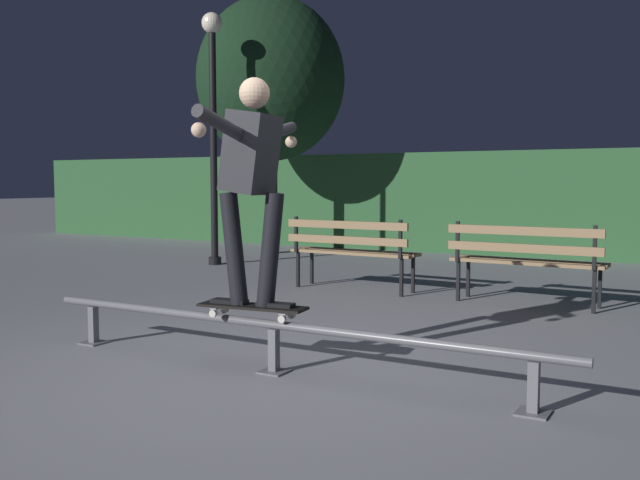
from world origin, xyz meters
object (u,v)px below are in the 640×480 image
object	(u,v)px
skateboarder	(252,172)
park_bench_left_center	(525,255)
skateboard	(252,307)
tree_far_left	(271,80)
park_bench_leftmost	(351,246)
grind_rail	(274,332)
lamp_post_left	(213,106)

from	to	relation	value
skateboarder	park_bench_left_center	bearing A→B (deg)	72.72
skateboard	tree_far_left	world-z (taller)	tree_far_left
park_bench_leftmost	grind_rail	bearing A→B (deg)	-71.42
lamp_post_left	park_bench_left_center	bearing A→B (deg)	-14.32
park_bench_left_center	skateboard	bearing A→B (deg)	-107.33
park_bench_leftmost	lamp_post_left	size ratio (longest dim) A/B	0.41
park_bench_leftmost	tree_far_left	world-z (taller)	tree_far_left
grind_rail	park_bench_left_center	bearing A→B (deg)	75.39
park_bench_left_center	tree_far_left	distance (m)	6.72
lamp_post_left	tree_far_left	bearing A→B (deg)	95.34
skateboard	park_bench_left_center	world-z (taller)	park_bench_left_center
skateboard	tree_far_left	bearing A→B (deg)	122.44
tree_far_left	skateboard	bearing A→B (deg)	-57.56
skateboarder	lamp_post_left	size ratio (longest dim) A/B	0.40
grind_rail	skateboard	bearing A→B (deg)	180.00
skateboard	tree_far_left	xyz separation A→B (m)	(-4.23, 6.65, 2.70)
grind_rail	tree_far_left	world-z (taller)	tree_far_left
park_bench_left_center	lamp_post_left	distance (m)	5.63
park_bench_left_center	tree_far_left	bearing A→B (deg)	148.82
skateboarder	park_bench_left_center	world-z (taller)	skateboarder
grind_rail	skateboarder	bearing A→B (deg)	179.88
grind_rail	skateboard	xyz separation A→B (m)	(-0.18, 0.00, 0.15)
park_bench_leftmost	park_bench_left_center	world-z (taller)	same
lamp_post_left	grind_rail	bearing A→B (deg)	-48.35
skateboard	tree_far_left	size ratio (longest dim) A/B	0.17
grind_rail	park_bench_leftmost	xyz separation A→B (m)	(-1.16, 3.44, 0.25)
grind_rail	park_bench_left_center	distance (m)	3.57
skateboarder	skateboard	bearing A→B (deg)	-172.64
grind_rail	tree_far_left	bearing A→B (deg)	123.51
park_bench_left_center	tree_far_left	world-z (taller)	tree_far_left
skateboard	park_bench_leftmost	distance (m)	3.58
skateboarder	tree_far_left	distance (m)	8.08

